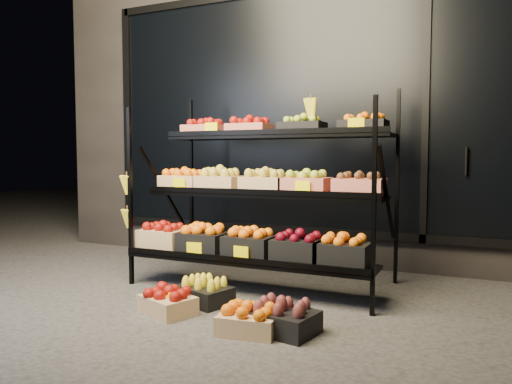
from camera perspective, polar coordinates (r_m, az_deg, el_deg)
The scene contains 8 objects.
ground at distance 3.78m, azimuth -3.26°, elevation -12.68°, with size 24.00×24.00×0.00m, color #514F4C.
building at distance 6.07m, azimuth 8.39°, elevation 10.24°, with size 6.00×2.08×3.50m.
display_rack at distance 4.18m, azimuth 0.39°, elevation -0.08°, with size 2.18×1.02×1.70m.
tag_floor_a at distance 3.55m, azimuth -9.68°, elevation -12.85°, with size 0.13×0.01×0.12m, color #FFE700.
floor_crate_left at distance 3.59m, azimuth -10.07°, elevation -12.18°, with size 0.44×0.38×0.19m.
floor_crate_midleft at distance 3.78m, azimuth -5.90°, elevation -11.25°, with size 0.45×0.38×0.19m.
floor_crate_midright at distance 3.17m, azimuth -0.87°, elevation -14.36°, with size 0.39×0.31×0.19m.
floor_crate_right at distance 3.18m, azimuth 3.08°, elevation -14.11°, with size 0.46×0.37×0.20m.
Camera 1 is at (1.70, -3.20, 1.09)m, focal length 35.00 mm.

